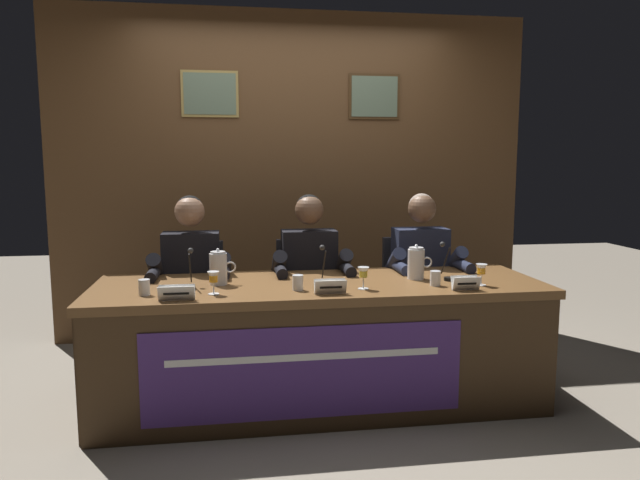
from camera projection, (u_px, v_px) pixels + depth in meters
name	position (u px, v px, depth m)	size (l,w,h in m)	color
ground_plane	(320.00, 401.00, 3.52)	(12.00, 12.00, 0.00)	gray
wall_back_panelled	(293.00, 177.00, 4.77)	(3.80, 0.14, 2.60)	brown
conference_table	(322.00, 327.00, 3.35)	(2.60, 0.85, 0.73)	brown
chair_left	(194.00, 311.00, 3.95)	(0.44, 0.45, 0.89)	black
panelist_left	(191.00, 277.00, 3.72)	(0.51, 0.48, 1.21)	black
nameplate_left	(177.00, 293.00, 2.97)	(0.18, 0.06, 0.08)	white
juice_glass_left	(213.00, 279.00, 3.11)	(0.06, 0.06, 0.12)	white
water_cup_left	(144.00, 288.00, 3.09)	(0.06, 0.06, 0.08)	silver
microphone_left	(190.00, 275.00, 3.25)	(0.06, 0.17, 0.22)	black
chair_center	(307.00, 307.00, 4.06)	(0.44, 0.45, 0.89)	black
panelist_center	(311.00, 273.00, 3.83)	(0.51, 0.48, 1.21)	black
nameplate_center	(330.00, 287.00, 3.12)	(0.17, 0.06, 0.08)	white
juice_glass_center	(363.00, 274.00, 3.24)	(0.06, 0.06, 0.12)	white
water_cup_center	(298.00, 283.00, 3.21)	(0.06, 0.06, 0.08)	silver
microphone_center	(324.00, 271.00, 3.37)	(0.06, 0.17, 0.22)	black
chair_right	(414.00, 303.00, 4.17)	(0.44, 0.45, 0.89)	black
panelist_right	(424.00, 270.00, 3.94)	(0.51, 0.48, 1.21)	black
nameplate_right	(466.00, 283.00, 3.21)	(0.15, 0.06, 0.08)	white
juice_glass_right	(481.00, 271.00, 3.33)	(0.06, 0.06, 0.12)	white
water_cup_right	(435.00, 279.00, 3.33)	(0.06, 0.06, 0.08)	silver
microphone_right	(447.00, 267.00, 3.51)	(0.06, 0.17, 0.22)	black
water_pitcher_left_side	(219.00, 268.00, 3.36)	(0.15, 0.10, 0.21)	silver
water_pitcher_right_side	(416.00, 263.00, 3.52)	(0.15, 0.10, 0.21)	silver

